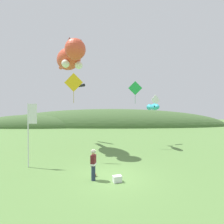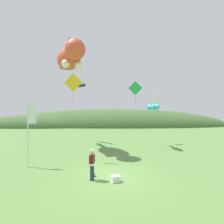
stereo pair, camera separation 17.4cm
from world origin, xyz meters
name	(u,v)px [view 2 (the right image)]	position (x,y,z in m)	size (l,w,h in m)	color
ground_plane	(112,177)	(0.00, 0.00, 0.00)	(120.00, 120.00, 0.00)	#5B8442
distant_hill_ridge	(101,126)	(-2.79, 32.35, 0.00)	(59.83, 13.03, 8.45)	#426033
festival_attendant	(92,164)	(-1.12, -0.52, 0.95)	(0.34, 0.46, 1.77)	#232D47
kite_spool	(94,175)	(-1.07, 0.06, 0.10)	(0.12, 0.21, 0.21)	olive
picnic_cooler	(116,179)	(0.25, -0.77, 0.18)	(0.57, 0.46, 0.36)	white
festival_banner_pole	(30,125)	(-5.80, 1.81, 2.98)	(0.66, 0.08, 4.55)	silver
kite_giant_cat	(70,58)	(-4.21, 7.11, 9.29)	(4.29, 7.49, 2.46)	#E04C33
kite_fish_windsock	(154,107)	(4.55, 8.29, 4.38)	(1.02, 2.67, 0.80)	#33B2CC
kite_tube_streamer	(79,86)	(-4.30, 11.79, 7.10)	(2.09, 1.94, 0.44)	black
kite_diamond_green	(136,88)	(2.51, 8.02, 6.36)	(1.48, 0.17, 2.39)	green
kite_diamond_gold	(74,83)	(-3.07, 3.40, 6.24)	(1.51, 0.13, 2.41)	yellow
kite_diamond_white	(156,100)	(5.31, 10.45, 5.22)	(1.20, 0.68, 2.27)	white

